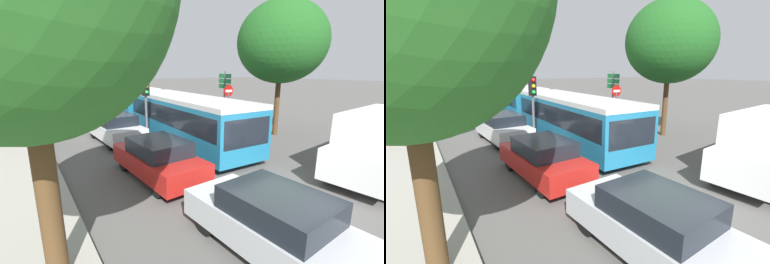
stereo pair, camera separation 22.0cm
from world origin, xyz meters
The scene contains 13 objects.
ground_plane centered at (0.00, 0.00, 0.00)m, with size 200.00×200.00×0.00m, color #565451.
kerb_strip_left centered at (-6.24, 11.10, 0.07)m, with size 3.20×32.19×0.14m, color #9E998E.
articulated_bus centered at (1.52, 10.49, 1.40)m, with size 3.28×16.42×2.42m.
city_bus_rear centered at (-1.68, 22.19, 1.39)m, with size 2.85×11.25×2.40m.
queued_car_silver centered at (-1.60, -0.97, 0.69)m, with size 1.81×3.97×1.36m.
queued_car_red centered at (-1.80, 3.76, 0.71)m, with size 1.87×4.10×1.40m.
queued_car_white centered at (-1.53, 9.27, 0.75)m, with size 1.96×4.30×1.47m.
white_van centered at (4.69, -0.49, 1.24)m, with size 5.15×2.37×2.31m.
traffic_light centered at (-0.53, 7.46, 2.50)m, with size 0.32×0.36×3.40m.
no_entry_sign centered at (4.90, 7.70, 1.88)m, with size 0.70×0.08×2.82m.
direction_sign_post centered at (6.11, 9.45, 2.57)m, with size 0.25×1.39×3.60m.
tree_left_mid centered at (-5.46, 10.37, 4.65)m, with size 3.83×3.83×7.04m.
tree_right_near centered at (6.65, 5.53, 5.15)m, with size 4.77×4.77×7.36m.
Camera 1 is at (-5.54, -3.86, 3.68)m, focal length 24.00 mm.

